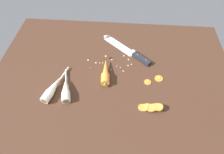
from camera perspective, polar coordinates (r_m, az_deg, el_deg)
name	(u,v)px	position (r cm, az deg, el deg)	size (l,w,h in cm)	color
ground_plane	(112,78)	(103.67, 0.09, -0.41)	(120.00, 90.00, 4.00)	#42281C
chefs_knife	(124,48)	(115.69, 3.46, 7.92)	(28.44, 25.28, 4.18)	silver
whole_carrot	(105,72)	(101.03, -1.82, 1.35)	(5.36, 20.12, 4.20)	orange
parsnip_front	(66,90)	(96.57, -12.66, -3.51)	(6.99, 19.85, 4.00)	silver
parsnip_mid_left	(52,89)	(98.52, -16.16, -3.14)	(8.27, 22.27, 4.00)	silver
carrot_slice_stack	(151,107)	(91.42, 10.72, -8.29)	(10.60, 4.21, 3.61)	orange
carrot_slice_stray_near	(148,82)	(100.70, 9.86, -1.35)	(3.36, 3.36, 0.70)	orange
carrot_slice_stray_mid	(159,79)	(103.07, 12.86, -0.47)	(3.96, 3.96, 0.70)	orange
mince_crumbs	(112,62)	(108.15, 0.06, 4.16)	(23.75, 11.81, 0.89)	beige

